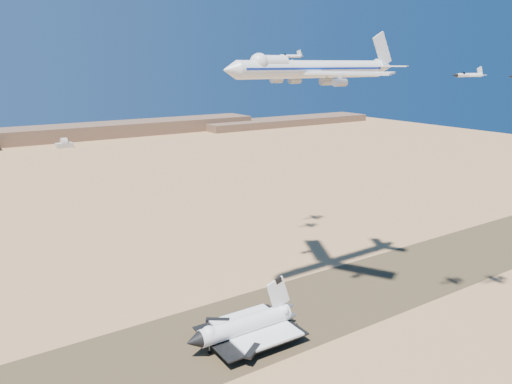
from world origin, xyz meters
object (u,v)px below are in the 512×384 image
crew_c (278,339)px  shuttle (245,327)px  carrier_747 (309,69)px  crew_b (271,340)px  chase_jet_f (290,56)px  crew_a (273,343)px  chase_jet_e (283,65)px  chase_jet_a (469,75)px

crew_c → shuttle: bearing=11.3°
shuttle → carrier_747: (39.56, 15.24, 90.06)m
shuttle → crew_b: (7.57, -5.86, -4.92)m
chase_jet_f → carrier_747: bearing=-113.3°
crew_a → crew_c: size_ratio=1.08×
carrier_747 → crew_b: (-32.00, -21.09, -94.98)m
shuttle → crew_b: shuttle is taller
carrier_747 → shuttle: bearing=-159.9°
crew_c → crew_b: bearing=31.2°
crew_c → chase_jet_e: 133.03m
crew_a → chase_jet_a: size_ratio=0.12×
crew_b → crew_c: bearing=-142.5°
crew_b → carrier_747: bearing=-97.1°
crew_b → crew_c: (2.78, -0.59, -0.09)m
chase_jet_f → crew_b: bearing=-122.1°
shuttle → carrier_747: size_ratio=0.53×
chase_jet_e → shuttle: bearing=-126.3°
crew_b → chase_jet_e: bearing=-78.8°
crew_a → crew_c: (3.38, 1.38, -0.06)m
crew_b → chase_jet_a: chase_jet_a is taller
carrier_747 → chase_jet_a: 56.54m
chase_jet_f → shuttle: bearing=-127.1°
carrier_747 → chase_jet_a: carrier_747 is taller
shuttle → crew_a: size_ratio=25.38×
crew_a → chase_jet_e: bearing=-56.4°
shuttle → chase_jet_f: chase_jet_f is taller
chase_jet_f → crew_c: bearing=-120.7°
carrier_747 → crew_a: (-32.60, -23.07, -95.01)m
carrier_747 → crew_c: (-29.22, -21.68, -95.07)m
shuttle → chase_jet_f: bearing=45.8°
carrier_747 → crew_a: carrier_747 is taller
chase_jet_a → chase_jet_e: size_ratio=0.98×
shuttle → crew_b: bearing=-37.0°
crew_a → chase_jet_e: size_ratio=0.12×
shuttle → chase_jet_e: (65.15, 67.23, 91.25)m
shuttle → carrier_747: bearing=21.8°
carrier_747 → chase_jet_e: (25.58, 51.99, 1.19)m
carrier_747 → chase_jet_f: 72.23m
crew_a → crew_b: 2.06m
chase_jet_e → crew_c: bearing=-118.8°
crew_b → chase_jet_e: 133.81m
crew_b → shuttle: bearing=11.7°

